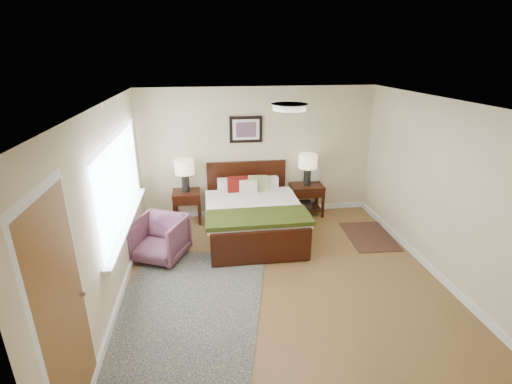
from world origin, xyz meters
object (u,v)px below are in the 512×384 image
nightstand_right (306,196)px  rug_persian (188,304)px  armchair (160,239)px  lamp_right (308,164)px  lamp_left (185,169)px  nightstand_left (187,198)px  bed (253,209)px

nightstand_right → rug_persian: nightstand_right is taller
armchair → lamp_right: bearing=50.5°
nightstand_right → lamp_left: (-2.35, 0.01, 0.66)m
lamp_left → rug_persian: 2.79m
nightstand_left → lamp_left: (0.00, 0.02, 0.56)m
lamp_right → rug_persian: (-2.28, -2.59, -1.05)m
bed → nightstand_right: size_ratio=3.18×
bed → lamp_left: 1.50m
nightstand_left → lamp_left: bearing=90.0°
nightstand_left → rug_persian: size_ratio=0.23×
nightstand_left → lamp_right: size_ratio=1.00×
armchair → nightstand_right: bearing=50.3°
armchair → rug_persian: size_ratio=0.28×
rug_persian → nightstand_left: bearing=104.2°
nightstand_left → armchair: armchair is taller
nightstand_right → rug_persian: bearing=-131.6°
bed → lamp_left: size_ratio=3.29×
nightstand_right → nightstand_left: bearing=-179.8°
nightstand_right → armchair: size_ratio=0.84×
nightstand_left → lamp_right: (2.35, 0.02, 0.57)m
lamp_left → armchair: size_ratio=0.81×
bed → armchair: 1.66m
armchair → nightstand_left: bearing=98.3°
bed → lamp_right: (1.18, 0.76, 0.56)m
nightstand_right → lamp_right: bearing=90.0°
nightstand_left → lamp_right: bearing=0.5°
lamp_right → rug_persian: 3.61m
nightstand_left → armchair: (-0.38, -1.32, -0.15)m
lamp_right → armchair: 3.12m
bed → nightstand_left: size_ratio=3.28×
bed → rug_persian: (-1.10, -1.83, -0.49)m
lamp_left → armchair: bearing=-105.7°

